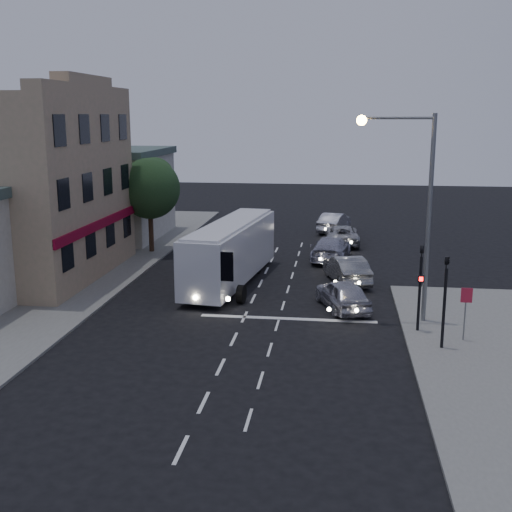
# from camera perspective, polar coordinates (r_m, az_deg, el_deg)

# --- Properties ---
(ground) EXTENTS (120.00, 120.00, 0.00)m
(ground) POSITION_cam_1_polar(r_m,az_deg,el_deg) (27.59, -1.65, -6.71)
(ground) COLOR black
(sidewalk_far) EXTENTS (12.00, 50.00, 0.12)m
(sidewalk_far) POSITION_cam_1_polar(r_m,az_deg,el_deg) (38.89, -18.99, -1.60)
(sidewalk_far) COLOR slate
(sidewalk_far) RESTS_ON ground
(road_markings) EXTENTS (8.00, 30.55, 0.01)m
(road_markings) POSITION_cam_1_polar(r_m,az_deg,el_deg) (30.54, 1.72, -4.78)
(road_markings) COLOR silver
(road_markings) RESTS_ON ground
(tour_bus) EXTENTS (3.63, 11.19, 3.37)m
(tour_bus) POSITION_cam_1_polar(r_m,az_deg,el_deg) (34.97, -2.24, 0.51)
(tour_bus) COLOR silver
(tour_bus) RESTS_ON ground
(car_suv) EXTENTS (2.98, 4.57, 1.45)m
(car_suv) POSITION_cam_1_polar(r_m,az_deg,el_deg) (30.68, 7.71, -3.41)
(car_suv) COLOR #ACABB6
(car_suv) RESTS_ON ground
(car_sedan_a) EXTENTS (2.76, 4.87, 1.52)m
(car_sedan_a) POSITION_cam_1_polar(r_m,az_deg,el_deg) (35.52, 8.06, -1.17)
(car_sedan_a) COLOR gray
(car_sedan_a) RESTS_ON ground
(car_sedan_b) EXTENTS (2.78, 5.40, 1.50)m
(car_sedan_b) POSITION_cam_1_polar(r_m,az_deg,el_deg) (40.96, 6.71, 0.68)
(car_sedan_b) COLOR #9B9BAE
(car_sedan_b) RESTS_ON ground
(car_sedan_c) EXTENTS (2.47, 5.02, 1.37)m
(car_sedan_c) POSITION_cam_1_polar(r_m,az_deg,el_deg) (46.05, 7.67, 1.88)
(car_sedan_c) COLOR #A5A4A7
(car_sedan_c) RESTS_ON ground
(car_extra) EXTENTS (2.69, 4.86, 1.52)m
(car_extra) POSITION_cam_1_polar(r_m,az_deg,el_deg) (50.85, 6.95, 2.98)
(car_extra) COLOR #ABABB8
(car_extra) RESTS_ON ground
(traffic_signal_main) EXTENTS (0.25, 0.35, 4.10)m
(traffic_signal_main) POSITION_cam_1_polar(r_m,az_deg,el_deg) (27.54, 14.41, -1.88)
(traffic_signal_main) COLOR black
(traffic_signal_main) RESTS_ON sidewalk_near
(traffic_signal_side) EXTENTS (0.18, 0.15, 4.10)m
(traffic_signal_side) POSITION_cam_1_polar(r_m,az_deg,el_deg) (25.75, 16.47, -3.00)
(traffic_signal_side) COLOR black
(traffic_signal_side) RESTS_ON sidewalk_near
(regulatory_sign) EXTENTS (0.45, 0.12, 2.20)m
(regulatory_sign) POSITION_cam_1_polar(r_m,az_deg,el_deg) (27.06, 18.15, -4.18)
(regulatory_sign) COLOR slate
(regulatory_sign) RESTS_ON sidewalk_near
(streetlight) EXTENTS (3.32, 0.44, 9.00)m
(streetlight) POSITION_cam_1_polar(r_m,az_deg,el_deg) (28.31, 13.92, 5.36)
(streetlight) COLOR slate
(streetlight) RESTS_ON sidewalk_near
(main_building) EXTENTS (10.12, 12.00, 11.00)m
(main_building) POSITION_cam_1_polar(r_m,az_deg,el_deg) (38.47, -20.81, 5.84)
(main_building) COLOR gray
(main_building) RESTS_ON sidewalk_far
(low_building_north) EXTENTS (9.40, 9.40, 6.50)m
(low_building_north) POSITION_cam_1_polar(r_m,az_deg,el_deg) (49.34, -13.66, 5.52)
(low_building_north) COLOR #A8A599
(low_building_north) RESTS_ON sidewalk_far
(street_tree) EXTENTS (4.00, 4.00, 6.20)m
(street_tree) POSITION_cam_1_polar(r_m,az_deg,el_deg) (42.82, -9.45, 6.19)
(street_tree) COLOR black
(street_tree) RESTS_ON sidewalk_far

